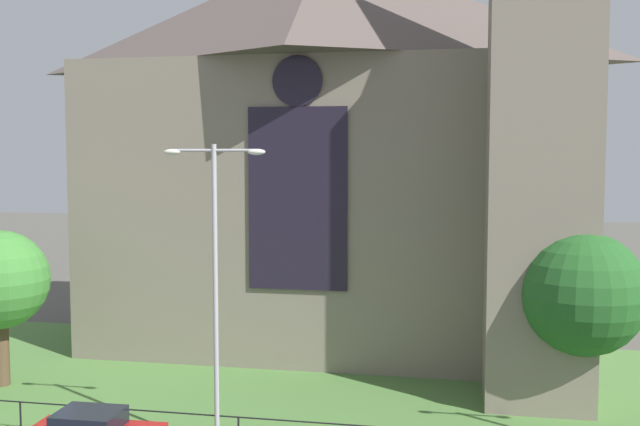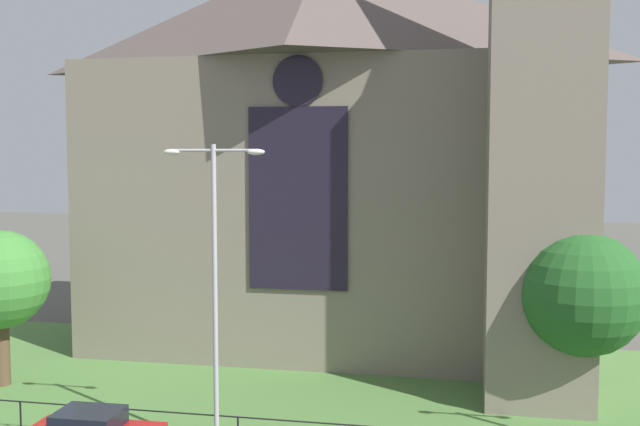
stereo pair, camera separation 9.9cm
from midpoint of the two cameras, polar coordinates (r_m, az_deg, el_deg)
name	(u,v)px [view 1 (the left image)]	position (r m, az deg, el deg)	size (l,w,h in m)	color
ground	(355,385)	(31.84, 2.61, -13.09)	(160.00, 160.00, 0.00)	#56544C
grass_verge	(347,400)	(29.96, 2.03, -14.23)	(120.00, 20.00, 0.01)	#517F3D
church_building	(336,142)	(37.40, 1.17, 5.51)	(23.20, 16.20, 26.00)	gray
iron_railing	(238,421)	(25.16, -6.43, -15.64)	(31.53, 0.07, 1.13)	black
tree_right_near	(583,294)	(28.72, 19.54, -5.94)	(4.54, 4.54, 6.85)	brown
streetlamp_near	(215,263)	(23.99, -8.20, -3.81)	(3.37, 0.26, 9.97)	#B2B2B7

